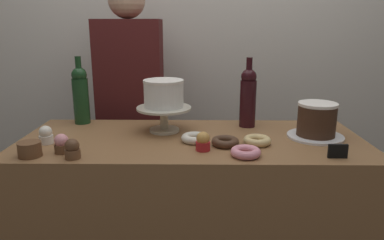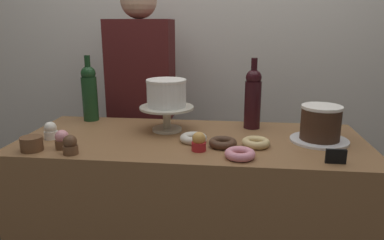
{
  "view_description": "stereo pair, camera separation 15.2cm",
  "coord_description": "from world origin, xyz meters",
  "views": [
    {
      "loc": [
        0.02,
        -1.47,
        1.37
      ],
      "look_at": [
        0.0,
        0.0,
        0.98
      ],
      "focal_mm": 33.84,
      "sensor_mm": 36.0,
      "label": 1
    },
    {
      "loc": [
        0.17,
        -1.46,
        1.37
      ],
      "look_at": [
        0.0,
        0.0,
        0.98
      ],
      "focal_mm": 33.84,
      "sensor_mm": 36.0,
      "label": 2
    }
  ],
  "objects": [
    {
      "name": "back_wall",
      "position": [
        0.0,
        0.88,
        1.3
      ],
      "size": [
        6.0,
        0.05,
        2.6
      ],
      "color": "silver",
      "rests_on": "ground_plane"
    },
    {
      "name": "display_counter",
      "position": [
        0.0,
        0.0,
        0.45
      ],
      "size": [
        1.45,
        0.6,
        0.9
      ],
      "color": "brown",
      "rests_on": "ground_plane"
    },
    {
      "name": "cake_stand_pedestal",
      "position": [
        -0.13,
        0.1,
        0.98
      ],
      "size": [
        0.24,
        0.24,
        0.11
      ],
      "color": "beige",
      "rests_on": "display_counter"
    },
    {
      "name": "white_layer_cake",
      "position": [
        -0.13,
        0.1,
        1.08
      ],
      "size": [
        0.18,
        0.18,
        0.12
      ],
      "color": "white",
      "rests_on": "cake_stand_pedestal"
    },
    {
      "name": "silver_serving_platter",
      "position": [
        0.53,
        0.02,
        0.91
      ],
      "size": [
        0.24,
        0.24,
        0.01
      ],
      "color": "white",
      "rests_on": "display_counter"
    },
    {
      "name": "chocolate_round_cake",
      "position": [
        0.53,
        0.02,
        0.98
      ],
      "size": [
        0.16,
        0.16,
        0.14
      ],
      "color": "#3D2619",
      "rests_on": "silver_serving_platter"
    },
    {
      "name": "wine_bottle_dark_red",
      "position": [
        0.26,
        0.19,
        1.05
      ],
      "size": [
        0.08,
        0.08,
        0.33
      ],
      "color": "black",
      "rests_on": "display_counter"
    },
    {
      "name": "wine_bottle_green",
      "position": [
        -0.54,
        0.24,
        1.05
      ],
      "size": [
        0.08,
        0.08,
        0.33
      ],
      "color": "#193D1E",
      "rests_on": "display_counter"
    },
    {
      "name": "cupcake_chocolate",
      "position": [
        -0.43,
        -0.25,
        0.94
      ],
      "size": [
        0.06,
        0.06,
        0.07
      ],
      "color": "brown",
      "rests_on": "display_counter"
    },
    {
      "name": "cupcake_vanilla",
      "position": [
        -0.59,
        -0.08,
        0.94
      ],
      "size": [
        0.06,
        0.06,
        0.07
      ],
      "color": "white",
      "rests_on": "display_counter"
    },
    {
      "name": "cupcake_strawberry",
      "position": [
        -0.49,
        -0.19,
        0.94
      ],
      "size": [
        0.06,
        0.06,
        0.07
      ],
      "color": "brown",
      "rests_on": "display_counter"
    },
    {
      "name": "cupcake_caramel",
      "position": [
        0.04,
        -0.15,
        0.94
      ],
      "size": [
        0.06,
        0.06,
        0.07
      ],
      "color": "red",
      "rests_on": "display_counter"
    },
    {
      "name": "donut_chocolate",
      "position": [
        0.13,
        -0.1,
        0.92
      ],
      "size": [
        0.11,
        0.11,
        0.03
      ],
      "color": "#472D1E",
      "rests_on": "display_counter"
    },
    {
      "name": "donut_glazed",
      "position": [
        0.26,
        -0.08,
        0.92
      ],
      "size": [
        0.11,
        0.11,
        0.03
      ],
      "color": "#E0C17F",
      "rests_on": "display_counter"
    },
    {
      "name": "donut_pink",
      "position": [
        0.2,
        -0.22,
        0.92
      ],
      "size": [
        0.11,
        0.11,
        0.03
      ],
      "color": "pink",
      "rests_on": "display_counter"
    },
    {
      "name": "donut_sugar",
      "position": [
        0.01,
        -0.05,
        0.92
      ],
      "size": [
        0.11,
        0.11,
        0.03
      ],
      "color": "silver",
      "rests_on": "display_counter"
    },
    {
      "name": "cookie_stack",
      "position": [
        -0.59,
        -0.23,
        0.93
      ],
      "size": [
        0.08,
        0.08,
        0.05
      ],
      "color": "brown",
      "rests_on": "display_counter"
    },
    {
      "name": "price_sign_chalkboard",
      "position": [
        0.53,
        -0.23,
        0.93
      ],
      "size": [
        0.07,
        0.01,
        0.05
      ],
      "color": "black",
      "rests_on": "display_counter"
    },
    {
      "name": "barista_figure",
      "position": [
        -0.36,
        0.55,
        0.84
      ],
      "size": [
        0.36,
        0.22,
        1.6
      ],
      "color": "black",
      "rests_on": "ground_plane"
    }
  ]
}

